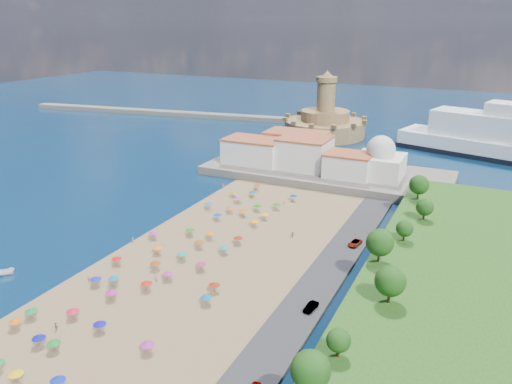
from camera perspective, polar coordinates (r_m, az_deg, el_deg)
The scene contains 11 objects.
ground at distance 130.38m, azimuth -6.39°, elevation -6.34°, with size 700.00×700.00×0.00m, color #071938.
terrace at distance 188.34m, azimuth 7.99°, elevation 2.20°, with size 90.00×36.00×3.00m, color #59544C.
jetty at distance 227.21m, azimuth 5.44°, elevation 5.16°, with size 18.00×70.00×2.40m, color #59544C.
breakwater at distance 310.96m, azimuth -8.88°, elevation 8.84°, with size 200.00×7.00×2.60m, color #59544C.
waterfront_buildings at distance 191.33m, azimuth 4.41°, elevation 4.59°, with size 57.00×29.00×11.00m.
domed_building at distance 179.69m, azimuth 13.98°, elevation 3.46°, with size 16.00×16.00×15.00m.
fortress at distance 253.74m, azimuth 7.87°, elevation 7.82°, with size 40.00×40.00×32.40m.
beach_parasols at distance 121.22m, azimuth -9.78°, elevation -7.45°, with size 32.14×114.76×2.20m.
beachgoers at distance 126.38m, azimuth -6.72°, elevation -6.64°, with size 38.02×97.69×1.90m.
parked_cars at distance 108.15m, azimuth 7.45°, elevation -11.27°, with size 3.03×64.96×1.45m.
hillside_trees at distance 104.55m, azimuth 14.18°, elevation -7.40°, with size 11.94×110.45×7.63m.
Camera 1 is at (63.54, -99.18, 55.91)m, focal length 35.00 mm.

